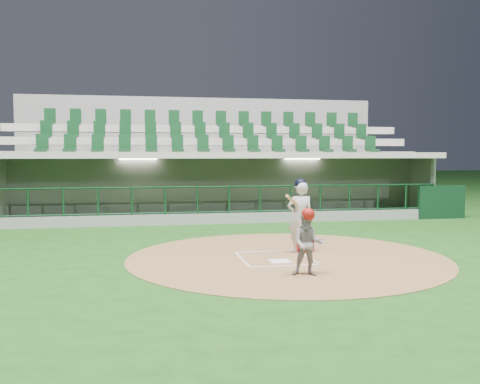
% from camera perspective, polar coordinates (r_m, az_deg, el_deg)
% --- Properties ---
extents(ground, '(120.00, 120.00, 0.00)m').
position_cam_1_polar(ground, '(12.31, 3.43, -6.87)').
color(ground, '#174313').
rests_on(ground, ground).
extents(dirt_circle, '(7.20, 7.20, 0.01)m').
position_cam_1_polar(dirt_circle, '(12.19, 5.04, -6.95)').
color(dirt_circle, brown).
rests_on(dirt_circle, ground).
extents(home_plate, '(0.43, 0.43, 0.02)m').
position_cam_1_polar(home_plate, '(11.64, 4.27, -7.39)').
color(home_plate, white).
rests_on(home_plate, dirt_circle).
extents(batter_box_chalk, '(1.55, 1.80, 0.01)m').
position_cam_1_polar(batter_box_chalk, '(12.02, 3.78, -7.05)').
color(batter_box_chalk, white).
rests_on(batter_box_chalk, ground).
extents(dugout_structure, '(16.40, 3.70, 3.00)m').
position_cam_1_polar(dugout_structure, '(19.82, -1.88, 0.06)').
color(dugout_structure, slate).
rests_on(dugout_structure, ground).
extents(seating_deck, '(17.00, 6.72, 5.15)m').
position_cam_1_polar(seating_deck, '(22.84, -3.21, 1.75)').
color(seating_deck, slate).
rests_on(seating_deck, ground).
extents(batter, '(0.86, 0.87, 1.75)m').
position_cam_1_polar(batter, '(12.67, 6.44, -2.49)').
color(batter, silver).
rests_on(batter, dirt_circle).
extents(catcher, '(0.70, 0.62, 1.30)m').
position_cam_1_polar(catcher, '(10.32, 7.23, -5.35)').
color(catcher, gray).
rests_on(catcher, dirt_circle).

